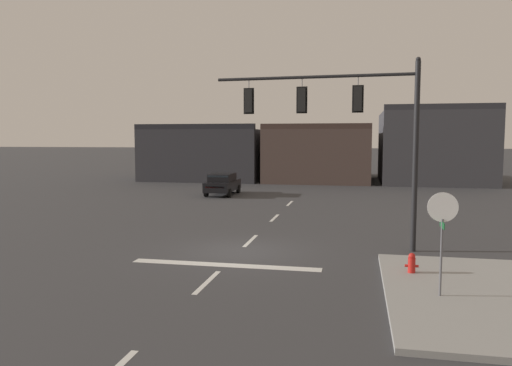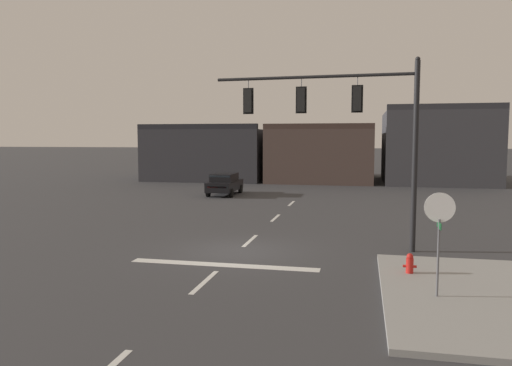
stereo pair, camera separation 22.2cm
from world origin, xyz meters
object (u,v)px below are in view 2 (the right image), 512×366
(stop_sign, at_px, (439,219))
(car_lot_nearside, at_px, (225,183))
(signal_mast_near_side, at_px, (348,118))
(fire_hydrant, at_px, (410,267))

(stop_sign, distance_m, car_lot_nearside, 25.22)
(signal_mast_near_side, relative_size, fire_hydrant, 10.26)
(stop_sign, xyz_separation_m, fire_hydrant, (-0.49, 2.15, -1.82))
(stop_sign, height_order, car_lot_nearside, stop_sign)
(car_lot_nearside, distance_m, fire_hydrant, 23.08)
(signal_mast_near_side, distance_m, fire_hydrant, 6.30)
(fire_hydrant, bearing_deg, stop_sign, -77.25)
(signal_mast_near_side, bearing_deg, car_lot_nearside, 120.15)
(car_lot_nearside, bearing_deg, fire_hydrant, -60.26)
(signal_mast_near_side, relative_size, stop_sign, 2.72)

